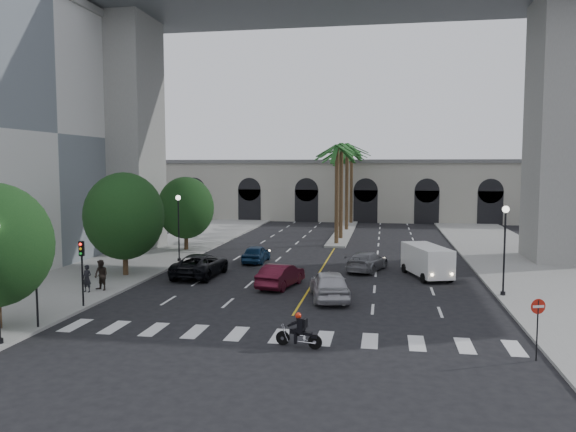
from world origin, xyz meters
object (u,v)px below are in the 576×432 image
object	(u,v)px
lamp_post_left_far	(179,222)
lamp_post_right	(505,243)
car_c	(200,265)
pedestrian_b	(101,275)
motorcycle_rider	(300,332)
car_e	(256,254)
car_b	(281,275)
car_d	(367,261)
do_not_enter_sign	(538,316)
car_a	(329,285)
cargo_van	(427,260)
traffic_signal_near	(36,277)
pedestrian_a	(87,278)
traffic_signal_far	(82,262)

from	to	relation	value
lamp_post_left_far	lamp_post_right	distance (m)	24.16
car_c	pedestrian_b	bearing A→B (deg)	55.77
motorcycle_rider	car_e	bearing A→B (deg)	120.86
car_b	car_d	distance (m)	8.28
car_e	pedestrian_b	distance (m)	13.76
do_not_enter_sign	car_a	bearing A→B (deg)	117.16
lamp_post_right	car_b	world-z (taller)	lamp_post_right
cargo_van	lamp_post_left_far	bearing A→B (deg)	153.89
traffic_signal_near	motorcycle_rider	size ratio (longest dim) A/B	1.79
car_b	car_d	bearing A→B (deg)	-116.20
lamp_post_left_far	do_not_enter_sign	world-z (taller)	lamp_post_left_far
car_a	pedestrian_a	distance (m)	14.39
lamp_post_left_far	traffic_signal_near	xyz separation A→B (m)	(0.10, -18.50, -0.71)
traffic_signal_near	pedestrian_a	world-z (taller)	traffic_signal_near
lamp_post_right	cargo_van	bearing A→B (deg)	126.75
traffic_signal_near	car_e	xyz separation A→B (m)	(5.87, 19.66, -1.81)
lamp_post_right	car_e	xyz separation A→B (m)	(-16.83, 9.16, -2.52)
motorcycle_rider	cargo_van	xyz separation A→B (m)	(6.34, 16.16, 0.54)
lamp_post_left_far	car_c	size ratio (longest dim) A/B	0.93
pedestrian_a	do_not_enter_sign	distance (m)	24.54
pedestrian_a	cargo_van	bearing A→B (deg)	32.69
traffic_signal_near	traffic_signal_far	bearing A→B (deg)	90.00
car_a	traffic_signal_far	bearing A→B (deg)	7.22
lamp_post_left_far	car_b	size ratio (longest dim) A/B	1.18
car_c	car_d	distance (m)	12.00
traffic_signal_near	car_d	world-z (taller)	traffic_signal_near
car_c	do_not_enter_sign	xyz separation A→B (m)	(18.46, -13.95, 1.00)
traffic_signal_near	car_b	size ratio (longest dim) A/B	0.81
lamp_post_right	motorcycle_rider	xyz separation A→B (m)	(-10.28, -10.88, -2.55)
car_d	car_e	xyz separation A→B (m)	(-8.77, 2.08, -0.01)
traffic_signal_far	cargo_van	size ratio (longest dim) A/B	0.67
traffic_signal_near	motorcycle_rider	bearing A→B (deg)	-1.76
pedestrian_b	do_not_enter_sign	size ratio (longest dim) A/B	0.74
car_a	do_not_enter_sign	distance (m)	12.62
lamp_post_left_far	traffic_signal_far	xyz separation A→B (m)	(0.10, -14.50, -0.71)
cargo_van	pedestrian_a	size ratio (longest dim) A/B	3.35
car_d	do_not_enter_sign	xyz separation A→B (m)	(7.16, -18.01, 1.09)
car_c	car_d	world-z (taller)	car_c
car_d	car_e	size ratio (longest dim) A/B	1.18
car_b	do_not_enter_sign	distance (m)	16.94
traffic_signal_far	do_not_enter_sign	bearing A→B (deg)	-11.51
traffic_signal_near	pedestrian_a	distance (m)	7.45
pedestrian_a	pedestrian_b	bearing A→B (deg)	53.39
traffic_signal_near	car_e	world-z (taller)	traffic_signal_near
cargo_van	traffic_signal_near	bearing A→B (deg)	-157.82
pedestrian_b	car_d	bearing A→B (deg)	53.36
car_d	motorcycle_rider	bearing A→B (deg)	100.01
car_b	pedestrian_a	distance (m)	11.69
motorcycle_rider	car_e	size ratio (longest dim) A/B	0.50
car_d	pedestrian_b	xyz separation A→B (m)	(-15.57, -9.87, 0.36)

